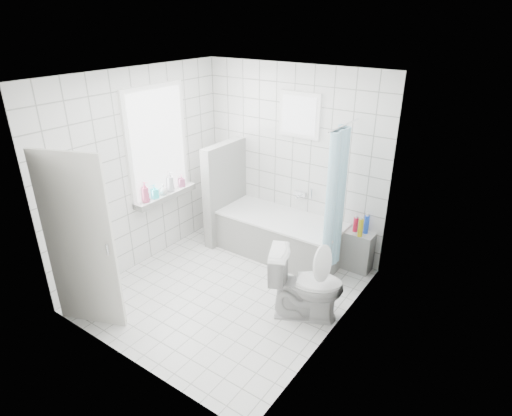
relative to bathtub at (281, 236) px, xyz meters
The scene contains 19 objects.
ground 1.16m from the bathtub, 93.66° to the right, with size 3.00×3.00×0.00m, color white.
ceiling 2.57m from the bathtub, 93.66° to the right, with size 3.00×3.00×0.00m, color white.
wall_back 1.08m from the bathtub, 100.87° to the left, with size 2.80×0.02×2.60m, color white.
wall_front 2.81m from the bathtub, 91.57° to the right, with size 2.80×0.02×2.60m, color white.
wall_left 2.11m from the bathtub, 142.61° to the right, with size 0.02×3.00×2.60m, color white.
wall_right 2.01m from the bathtub, 40.27° to the right, with size 0.02×3.00×2.60m, color white.
window_left 2.11m from the bathtub, 149.97° to the right, with size 0.01×0.90×1.40m, color white.
window_back 1.69m from the bathtub, 85.15° to the left, with size 0.50×0.01×0.50m, color white.
window_sill 1.71m from the bathtub, 149.16° to the right, with size 0.18×1.02×0.08m, color white.
door 2.73m from the bathtub, 111.17° to the right, with size 0.04×0.80×2.00m, color silver.
bathtub is the anchor object (origin of this frame).
partition_wall 1.06m from the bathtub, behind, with size 0.15×0.85×1.50m, color white.
tiled_ledge 1.08m from the bathtub, 13.67° to the left, with size 0.40×0.24×0.55m, color white.
toilet 1.39m from the bathtub, 46.34° to the right, with size 0.47×0.82×0.84m, color silver.
curtain_rod 1.90m from the bathtub, ahead, with size 0.02×0.02×0.80m, color silver.
shower_curtain 1.17m from the bathtub, 10.61° to the right, with size 0.14×0.48×1.78m, color #419FC1, non-canonical shape.
tub_faucet 0.66m from the bathtub, 73.38° to the left, with size 0.18×0.06×0.06m, color silver.
sill_bottles 1.79m from the bathtub, 146.79° to the right, with size 0.17×0.80×0.29m.
ledge_bottles 1.16m from the bathtub, 12.67° to the left, with size 0.20×0.19×0.25m.
Camera 1 is at (2.84, -3.46, 3.19)m, focal length 30.00 mm.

